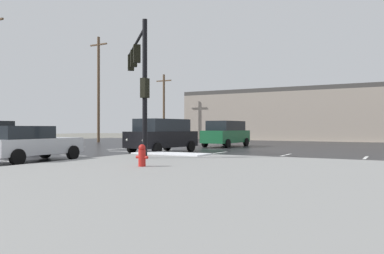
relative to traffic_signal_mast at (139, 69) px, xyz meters
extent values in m
plane|color=slate|center=(-3.80, 5.17, -4.54)|extent=(120.00, 120.00, 0.00)
cube|color=#232326|center=(-3.80, 5.17, -4.53)|extent=(44.00, 44.00, 0.02)
cube|color=gray|center=(8.20, -6.83, -4.47)|extent=(18.00, 18.00, 0.14)
cube|color=white|center=(1.20, 1.17, -4.37)|extent=(4.00, 1.60, 0.06)
cube|color=silver|center=(-3.80, -4.83, -4.52)|extent=(2.00, 0.15, 0.01)
cube|color=silver|center=(-3.80, -0.83, -4.52)|extent=(2.00, 0.15, 0.01)
cube|color=silver|center=(-3.80, 3.17, -4.52)|extent=(2.00, 0.15, 0.01)
cube|color=silver|center=(-3.80, 7.17, -4.52)|extent=(2.00, 0.15, 0.01)
cube|color=silver|center=(-3.80, 11.17, -4.52)|extent=(2.00, 0.15, 0.01)
cube|color=silver|center=(-3.80, 15.17, -4.52)|extent=(2.00, 0.15, 0.01)
cube|color=silver|center=(-3.80, 19.17, -4.52)|extent=(2.00, 0.15, 0.01)
cube|color=silver|center=(-3.80, 23.17, -4.52)|extent=(2.00, 0.15, 0.01)
cube|color=silver|center=(-17.80, 5.17, -4.52)|extent=(0.15, 2.00, 0.01)
cube|color=silver|center=(-13.80, 5.17, -4.52)|extent=(0.15, 2.00, 0.01)
cube|color=silver|center=(-9.80, 5.17, -4.52)|extent=(0.15, 2.00, 0.01)
cube|color=silver|center=(-5.80, 5.17, -4.52)|extent=(0.15, 2.00, 0.01)
cube|color=silver|center=(-1.80, 5.17, -4.52)|extent=(0.15, 2.00, 0.01)
cube|color=silver|center=(2.20, 5.17, -4.52)|extent=(0.15, 2.00, 0.01)
cube|color=silver|center=(6.20, 5.17, -4.52)|extent=(0.15, 2.00, 0.01)
cube|color=silver|center=(10.20, 5.17, -4.52)|extent=(0.15, 2.00, 0.01)
cube|color=silver|center=(-0.30, 1.17, -4.52)|extent=(0.45, 7.00, 0.01)
cylinder|color=black|center=(1.48, -1.52, -1.23)|extent=(0.22, 0.22, 6.35)
cylinder|color=black|center=(-0.78, 0.80, 1.54)|extent=(4.62, 4.73, 0.14)
cube|color=black|center=(-0.55, 0.57, 0.92)|extent=(0.45, 0.45, 0.95)
sphere|color=#19D833|center=(-0.66, 0.68, 1.20)|extent=(0.20, 0.20, 0.20)
cube|color=black|center=(-1.57, 1.61, 0.92)|extent=(0.45, 0.45, 0.95)
sphere|color=#19D833|center=(-1.68, 1.72, 1.20)|extent=(0.20, 0.20, 0.20)
cube|color=black|center=(-2.59, 2.65, 0.92)|extent=(0.45, 0.45, 0.95)
sphere|color=#19D833|center=(-2.70, 2.77, 1.20)|extent=(0.20, 0.20, 0.20)
cube|color=black|center=(1.48, -1.52, -1.20)|extent=(0.28, 0.36, 0.90)
cylinder|color=red|center=(3.62, -4.63, -4.10)|extent=(0.26, 0.26, 0.60)
sphere|color=red|center=(3.62, -4.63, -3.73)|extent=(0.25, 0.25, 0.25)
cylinder|color=red|center=(3.44, -4.63, -4.07)|extent=(0.12, 0.11, 0.11)
cylinder|color=red|center=(3.80, -4.63, -4.07)|extent=(0.12, 0.11, 0.11)
cube|color=gray|center=(-0.81, 31.76, -1.68)|extent=(25.18, 8.00, 5.73)
cube|color=#3F3D3A|center=(-0.81, 31.76, 1.44)|extent=(25.18, 8.00, 0.50)
cube|color=white|center=(-8.32, -1.61, -3.84)|extent=(4.51, 1.84, 0.70)
cube|color=black|center=(-7.65, -1.60, -3.22)|extent=(2.49, 1.68, 0.55)
cylinder|color=black|center=(-9.86, -0.72, -4.19)|extent=(0.66, 0.23, 0.66)
cylinder|color=black|center=(-6.78, -2.49, -4.19)|extent=(0.66, 0.23, 0.66)
cylinder|color=black|center=(-6.80, -0.69, -4.19)|extent=(0.66, 0.23, 0.66)
cube|color=black|center=(-1.01, 3.72, -3.72)|extent=(2.51, 5.00, 0.95)
cube|color=black|center=(-1.01, 3.72, -2.87)|extent=(2.18, 3.55, 0.75)
cylinder|color=black|center=(-0.24, 1.99, -4.19)|extent=(0.30, 0.68, 0.66)
cylinder|color=black|center=(-2.18, 2.22, -4.19)|extent=(0.30, 0.68, 0.66)
cylinder|color=black|center=(0.15, 5.23, -4.19)|extent=(0.30, 0.68, 0.66)
cylinder|color=black|center=(-1.79, 5.46, -4.19)|extent=(0.30, 0.68, 0.66)
sphere|color=white|center=(-0.67, 1.32, -3.72)|extent=(0.18, 0.18, 0.18)
sphere|color=white|center=(-1.91, 1.46, -3.72)|extent=(0.18, 0.18, 0.18)
cylinder|color=black|center=(-15.01, 3.84, -4.19)|extent=(0.29, 0.68, 0.66)
sphere|color=white|center=(-16.67, 4.39, -3.72)|extent=(0.18, 0.18, 0.18)
sphere|color=white|center=(-15.43, 4.52, -3.72)|extent=(0.18, 0.18, 0.18)
cube|color=#195933|center=(-0.36, 11.85, -3.72)|extent=(2.27, 4.92, 0.95)
cube|color=black|center=(-0.36, 11.85, -2.87)|extent=(2.02, 3.47, 0.75)
cylinder|color=black|center=(-1.22, 13.54, -4.19)|extent=(0.26, 0.67, 0.66)
cylinder|color=black|center=(0.73, 13.41, -4.19)|extent=(0.26, 0.67, 0.66)
cylinder|color=black|center=(-1.44, 10.29, -4.19)|extent=(0.26, 0.67, 0.66)
cylinder|color=black|center=(0.51, 10.15, -4.19)|extent=(0.26, 0.67, 0.66)
sphere|color=white|center=(-0.82, 14.23, -3.72)|extent=(0.18, 0.18, 0.18)
sphere|color=white|center=(0.42, 14.15, -3.72)|extent=(0.18, 0.18, 0.18)
cube|color=#B7BABF|center=(-2.66, -4.27, -3.84)|extent=(2.01, 4.58, 0.70)
cube|color=black|center=(-2.62, -4.95, -3.22)|extent=(1.77, 2.55, 0.55)
cylinder|color=black|center=(-3.63, -2.79, -4.19)|extent=(0.25, 0.67, 0.66)
cylinder|color=black|center=(-1.83, -2.70, -4.19)|extent=(0.25, 0.67, 0.66)
cylinder|color=black|center=(-1.68, -5.76, -4.19)|extent=(0.25, 0.67, 0.66)
sphere|color=white|center=(-3.34, -2.10, -3.84)|extent=(0.18, 0.18, 0.18)
sphere|color=white|center=(-2.19, -2.05, -3.84)|extent=(0.18, 0.18, 0.18)
cylinder|color=brown|center=(-15.62, 13.92, 0.91)|extent=(0.28, 0.28, 10.91)
cube|color=brown|center=(-15.62, 13.92, 5.56)|extent=(2.20, 0.14, 0.14)
cylinder|color=brown|center=(-14.85, 25.07, -0.38)|extent=(0.28, 0.28, 8.33)
cube|color=brown|center=(-14.85, 25.07, 2.98)|extent=(2.20, 0.14, 0.14)
camera|label=1|loc=(11.73, -15.62, -3.01)|focal=35.44mm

